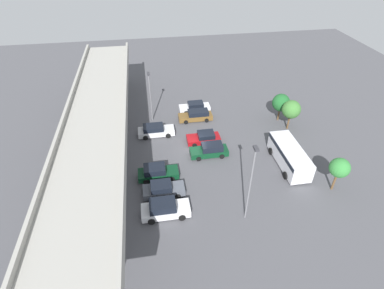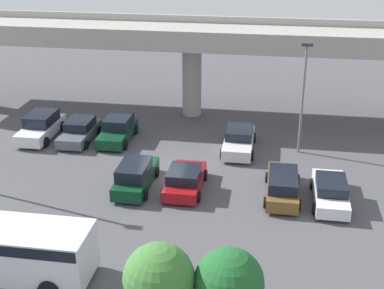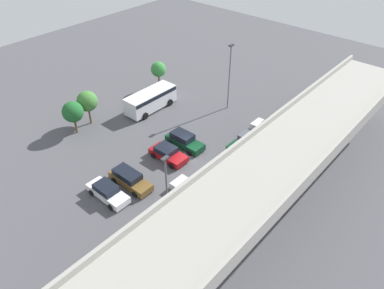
% 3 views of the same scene
% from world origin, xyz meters
% --- Properties ---
extents(ground_plane, '(91.96, 91.96, 0.00)m').
position_xyz_m(ground_plane, '(0.00, 0.00, 0.00)').
color(ground_plane, '#4C4C51').
extents(highway_overpass, '(44.38, 6.59, 7.14)m').
position_xyz_m(highway_overpass, '(0.00, 11.11, 5.78)').
color(highway_overpass, '#9E9B93').
rests_on(highway_overpass, ground_plane).
extents(parked_car_0, '(2.15, 4.78, 1.73)m').
position_xyz_m(parked_car_0, '(-9.72, 4.75, 0.81)').
color(parked_car_0, silver).
rests_on(parked_car_0, ground_plane).
extents(parked_car_1, '(2.08, 4.40, 1.45)m').
position_xyz_m(parked_car_1, '(-6.89, 4.69, 0.67)').
color(parked_car_1, '#515660').
rests_on(parked_car_1, ground_plane).
extents(parked_car_2, '(2.07, 4.52, 1.63)m').
position_xyz_m(parked_car_2, '(-4.25, 5.13, 0.76)').
color(parked_car_2, '#0C381E').
rests_on(parked_car_2, ground_plane).
extents(parked_car_3, '(2.00, 4.66, 1.62)m').
position_xyz_m(parked_car_3, '(-1.26, -1.56, 0.76)').
color(parked_car_3, '#0C381E').
rests_on(parked_car_3, ground_plane).
extents(parked_car_4, '(2.16, 4.32, 1.40)m').
position_xyz_m(parked_car_4, '(1.59, -1.39, 0.65)').
color(parked_car_4, maroon).
rests_on(parked_car_4, ground_plane).
extents(parked_car_5, '(2.13, 4.85, 1.50)m').
position_xyz_m(parked_car_5, '(4.19, 4.78, 0.72)').
color(parked_car_5, silver).
rests_on(parked_car_5, ground_plane).
extents(parked_car_6, '(1.97, 4.87, 1.50)m').
position_xyz_m(parked_car_6, '(7.09, -1.30, 0.72)').
color(parked_car_6, brown).
rests_on(parked_car_6, ground_plane).
extents(parked_car_7, '(1.99, 4.65, 1.40)m').
position_xyz_m(parked_car_7, '(9.67, -1.53, 0.66)').
color(parked_car_7, silver).
rests_on(parked_car_7, ground_plane).
extents(shuttle_bus, '(7.20, 2.80, 2.46)m').
position_xyz_m(shuttle_bus, '(-4.52, -10.35, 1.47)').
color(shuttle_bus, silver).
rests_on(shuttle_bus, ground_plane).
extents(lamp_post_near_aisle, '(0.70, 0.35, 7.30)m').
position_xyz_m(lamp_post_near_aisle, '(8.12, 5.00, 4.33)').
color(lamp_post_near_aisle, slate).
rests_on(lamp_post_near_aisle, ground_plane).
extents(lamp_post_mid_lot, '(0.70, 0.35, 8.68)m').
position_xyz_m(lamp_post_mid_lot, '(-11.34, -2.97, 5.04)').
color(lamp_post_mid_lot, slate).
rests_on(lamp_post_mid_lot, ground_plane).
extents(tree_front_left, '(2.10, 2.10, 4.11)m').
position_xyz_m(tree_front_left, '(-9.13, -13.43, 3.03)').
color(tree_front_left, brown).
rests_on(tree_front_left, ground_plane).
extents(tree_front_centre, '(2.50, 2.50, 4.34)m').
position_xyz_m(tree_front_centre, '(2.78, -13.49, 3.07)').
color(tree_front_centre, brown).
rests_on(tree_front_centre, ground_plane).
extents(tree_front_right, '(2.48, 2.48, 4.10)m').
position_xyz_m(tree_front_right, '(5.15, -13.06, 2.85)').
color(tree_front_right, brown).
rests_on(tree_front_right, ground_plane).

